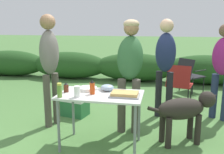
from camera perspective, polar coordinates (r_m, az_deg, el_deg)
The scene contains 18 objects.
ground_plane at distance 3.56m, azimuth -2.52°, elevation -15.42°, with size 60.00×60.00×0.00m, color #4C7A3D.
shrub_hedge at distance 7.28m, azimuth 5.19°, elevation 2.25°, with size 14.40×0.90×0.80m.
folding_table at distance 3.31m, azimuth -2.63°, elevation -5.17°, with size 1.10×0.64×0.74m.
food_tray at distance 3.17m, azimuth 2.93°, elevation -3.97°, with size 0.38×0.25×0.06m.
plate_stack at distance 3.47m, azimuth -5.56°, elevation -2.66°, with size 0.25×0.25×0.04m, color white.
mixing_bowl at distance 3.43m, azimuth -1.09°, elevation -2.42°, with size 0.18×0.18×0.09m, color #99B2CC.
paper_cup_stack at distance 3.16m, azimuth -7.98°, elevation -3.32°, with size 0.08×0.08×0.14m, color white.
hot_sauce_bottle at distance 3.26m, azimuth -4.54°, elevation -2.35°, with size 0.07×0.07×0.19m.
bbq_sauce_bottle at distance 3.41m, azimuth -10.42°, elevation -2.37°, with size 0.07×0.07×0.13m.
relish_jar at distance 3.18m, azimuth -11.91°, elevation -3.01°, with size 0.06×0.06×0.18m.
standing_person_in_gray_fleece at distance 3.78m, azimuth 4.13°, elevation 3.28°, with size 0.41×0.53×1.71m.
standing_person_in_navy_coat at distance 4.05m, azimuth -14.07°, elevation 3.98°, with size 0.35×0.41×1.79m.
standing_person_in_red_jacket at distance 4.60m, azimuth 24.00°, elevation 2.85°, with size 0.46×0.43×1.64m.
standing_person_with_beanie at distance 4.38m, azimuth 12.08°, elevation 4.04°, with size 0.41×0.35×1.72m.
dog at distance 3.60m, azimuth 16.39°, elevation -7.22°, with size 1.00×0.58×0.72m.
camp_chair_green_behind_table at distance 5.29m, azimuth 15.17°, elevation -1.15°, with size 0.60×0.69×0.83m.
camp_chair_near_hedge at distance 6.29m, azimuth 17.23°, elevation 0.80°, with size 0.74×0.74×0.83m.
cooler_box at distance 4.63m, azimuth -8.64°, elevation -6.59°, with size 0.54×0.42×0.34m.
Camera 1 is at (0.77, -3.06, 1.65)m, focal length 40.00 mm.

